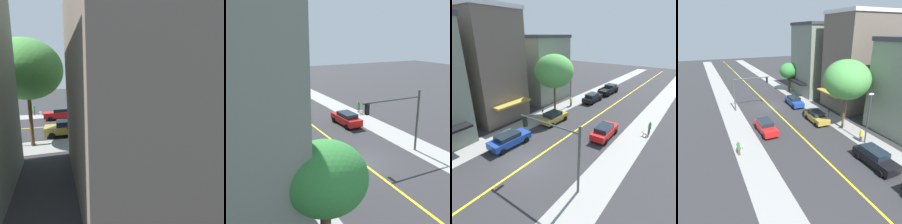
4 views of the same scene
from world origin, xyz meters
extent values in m
plane|color=#2D2D30|center=(0.00, 0.00, 0.00)|extent=(140.00, 140.00, 0.00)
cube|color=gray|center=(-6.61, 0.00, 0.00)|extent=(3.14, 126.00, 0.01)
cube|color=gray|center=(6.61, 0.00, 0.00)|extent=(3.14, 126.00, 0.01)
cube|color=yellow|center=(0.00, 0.00, 0.00)|extent=(0.20, 126.00, 0.00)
cube|color=black|center=(-7.04, -4.41, 2.72)|extent=(1.34, 6.40, 0.24)
cube|color=#665B51|center=(-13.33, 5.46, 7.23)|extent=(9.16, 7.26, 14.46)
cube|color=#B29338|center=(-8.10, 5.46, 2.91)|extent=(1.32, 5.52, 0.24)
cylinder|color=brown|center=(-6.09, 11.96, 2.17)|extent=(0.31, 0.31, 4.34)
ellipsoid|color=#4C9947|center=(-6.09, 11.96, 6.50)|extent=(5.76, 5.76, 4.90)
cylinder|color=brown|center=(-6.90, -7.98, 1.43)|extent=(0.50, 0.50, 2.86)
ellipsoid|color=#337F38|center=(-6.90, -7.98, 4.31)|extent=(3.86, 3.86, 3.28)
cylinder|color=silver|center=(-5.78, 1.34, 0.30)|extent=(0.24, 0.24, 0.60)
sphere|color=silver|center=(-5.78, 1.34, 0.67)|extent=(0.22, 0.22, 0.22)
cylinder|color=silver|center=(-5.95, 1.34, 0.33)|extent=(0.10, 0.10, 0.10)
cylinder|color=silver|center=(-5.61, 1.34, 0.33)|extent=(0.10, 0.10, 0.10)
cylinder|color=#4C4C51|center=(-5.92, 8.90, 0.58)|extent=(0.07, 0.07, 1.15)
cube|color=#2D2D33|center=(-5.92, 8.90, 1.28)|extent=(0.12, 0.18, 0.26)
cylinder|color=#474C47|center=(5.80, -0.17, 2.84)|extent=(0.20, 0.20, 5.67)
cylinder|color=#474C47|center=(2.88, -0.17, 5.08)|extent=(5.83, 0.14, 0.14)
cube|color=black|center=(0.37, -0.17, 4.58)|extent=(0.26, 0.32, 0.90)
sphere|color=red|center=(0.37, -0.17, 4.88)|extent=(0.20, 0.20, 0.20)
sphere|color=yellow|center=(0.37, -0.17, 4.58)|extent=(0.20, 0.20, 0.20)
sphere|color=green|center=(0.37, -0.17, 4.28)|extent=(0.20, 0.20, 0.20)
cube|color=red|center=(3.66, 9.22, 0.70)|extent=(1.86, 4.69, 0.76)
cube|color=#19232D|center=(3.66, 8.98, 1.31)|extent=(1.59, 2.55, 0.47)
cylinder|color=black|center=(2.75, 10.72, 0.32)|extent=(0.24, 0.65, 0.64)
cylinder|color=black|center=(4.47, 10.77, 0.32)|extent=(0.24, 0.65, 0.64)
cylinder|color=black|center=(2.84, 7.66, 0.32)|extent=(0.24, 0.65, 0.64)
cylinder|color=black|center=(4.56, 7.71, 0.32)|extent=(0.24, 0.65, 0.64)
cube|color=#1E429E|center=(-3.95, 1.27, 0.69)|extent=(2.04, 4.76, 0.73)
cube|color=#19232D|center=(-3.96, 1.04, 1.28)|extent=(1.71, 2.60, 0.46)
cylinder|color=black|center=(-4.78, 2.86, 0.32)|extent=(0.25, 0.65, 0.64)
cylinder|color=black|center=(-2.97, 2.77, 0.32)|extent=(0.25, 0.65, 0.64)
cylinder|color=black|center=(-4.93, -0.23, 0.32)|extent=(0.25, 0.65, 0.64)
cylinder|color=black|center=(-3.13, -0.32, 0.32)|extent=(0.25, 0.65, 0.64)
cube|color=#B29338|center=(-3.91, 8.98, 0.67)|extent=(1.95, 4.30, 0.71)
cube|color=#19232D|center=(-3.91, 8.77, 1.29)|extent=(1.67, 2.34, 0.52)
cylinder|color=black|center=(-4.78, 10.41, 0.32)|extent=(0.24, 0.65, 0.64)
cylinder|color=black|center=(-2.96, 10.36, 0.32)|extent=(0.24, 0.65, 0.64)
cylinder|color=black|center=(-4.86, 7.61, 0.32)|extent=(0.24, 0.65, 0.64)
cylinder|color=black|center=(-3.04, 7.55, 0.32)|extent=(0.24, 0.65, 0.64)
cylinder|color=brown|center=(7.80, 13.16, 0.36)|extent=(0.25, 0.25, 0.73)
cylinder|color=#288C38|center=(7.80, 13.16, 1.06)|extent=(0.34, 0.34, 0.66)
sphere|color=#936B4C|center=(7.80, 13.16, 1.49)|extent=(0.21, 0.21, 0.21)
ellipsoid|color=silver|center=(7.59, 12.14, 0.40)|extent=(0.69, 0.47, 0.28)
sphere|color=silver|center=(7.26, 12.25, 0.48)|extent=(0.22, 0.22, 0.22)
cylinder|color=silver|center=(7.38, 12.21, 0.13)|extent=(0.10, 0.10, 0.26)
cylinder|color=silver|center=(7.80, 12.07, 0.13)|extent=(0.10, 0.10, 0.26)
camera|label=1|loc=(-22.57, 9.87, 5.95)|focal=29.31mm
camera|label=2|loc=(-11.30, -17.81, 10.34)|focal=43.79mm
camera|label=3|loc=(11.88, -10.41, 11.42)|focal=31.19mm
camera|label=4|loc=(10.46, 32.49, 12.08)|focal=33.73mm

